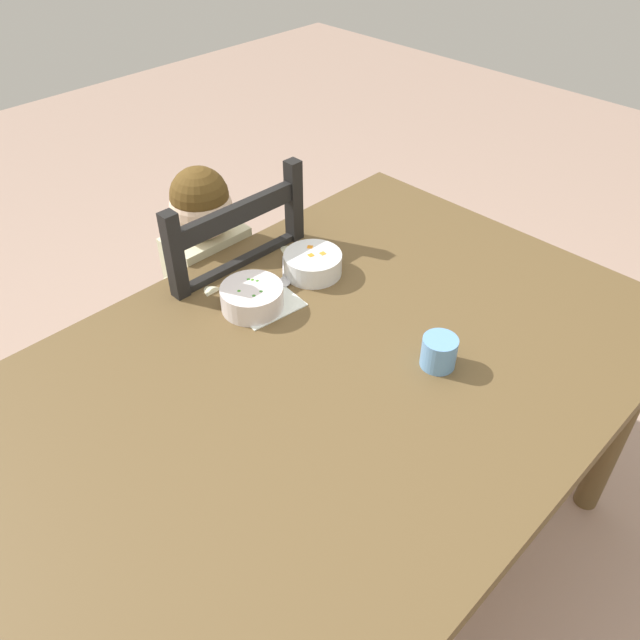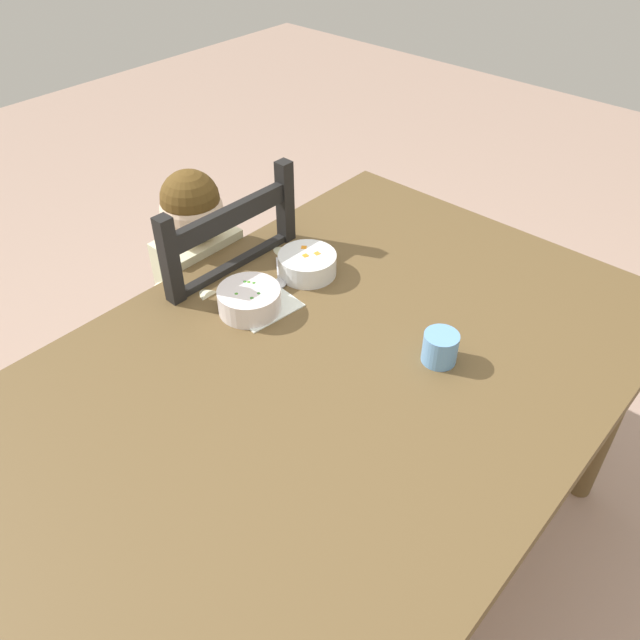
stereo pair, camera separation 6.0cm
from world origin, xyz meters
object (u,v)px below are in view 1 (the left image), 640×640
Objects in this scene: bowl_of_peas at (252,297)px; spoon at (285,277)px; drinking_cup at (439,352)px; bowl_of_carrots at (313,263)px; dining_chair at (220,324)px; dining_table at (326,397)px; child_figure at (216,278)px.

bowl_of_peas reaches higher than spoon.
drinking_cup reaches higher than bowl_of_peas.
dining_chair is at bearing 109.05° from bowl_of_carrots.
child_figure is at bearing 77.02° from dining_table.
dining_chair is 0.17m from child_figure.
dining_table is 0.58m from child_figure.
dining_table is at bearing 137.97° from drinking_cup.
dining_table is 20.57× the size of drinking_cup.
dining_chair is 0.80m from drinking_cup.
bowl_of_peas is 0.14m from spoon.
child_figure is 6.49× the size of bowl_of_peas.
child_figure is 12.73× the size of drinking_cup.
child_figure reaches higher than dining_table.
bowl_of_peas is 1.96× the size of drinking_cup.
dining_chair is 0.45m from bowl_of_carrots.
child_figure is 8.49× the size of spoon.
dining_table is 1.59× the size of dining_chair.
child_figure reaches higher than bowl_of_carrots.
child_figure is 0.34m from bowl_of_carrots.
dining_table is 0.27m from drinking_cup.
dining_table is 10.55× the size of bowl_of_carrots.
dining_chair is 0.45m from bowl_of_peas.
dining_chair reaches higher than dining_table.
drinking_cup is (0.05, -0.73, 0.32)m from dining_chair.
spoon is at bearing -82.51° from dining_chair.
dining_chair is 6.62× the size of bowl_of_carrots.
spoon reaches higher than dining_table.
drinking_cup is (0.02, -0.47, 0.03)m from spoon.
drinking_cup is at bearing -86.12° from child_figure.
child_figure is 0.34m from bowl_of_peas.
drinking_cup is at bearing -96.87° from bowl_of_carrots.
spoon is (0.16, 0.31, 0.09)m from dining_table.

